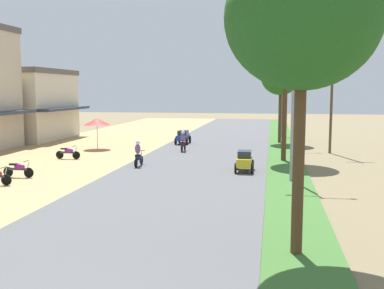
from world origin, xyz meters
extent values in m
cube|color=beige|center=(-20.00, 35.18, 3.20)|extent=(8.72, 9.04, 6.40)
cube|color=#2D3847|center=(-15.04, 35.18, 3.08)|extent=(1.20, 9.04, 0.25)
cube|color=#59514C|center=(-20.00, 35.18, 6.65)|extent=(8.92, 9.24, 0.50)
cylinder|color=black|center=(-8.47, 14.28, 0.34)|extent=(0.56, 0.06, 0.56)
cylinder|color=#A5A8AD|center=(-8.53, 14.28, 0.61)|extent=(0.26, 0.05, 0.68)
cylinder|color=black|center=(-8.59, 14.28, 0.98)|extent=(0.04, 0.54, 0.04)
cylinder|color=black|center=(-8.44, 16.40, 0.34)|extent=(0.56, 0.06, 0.56)
cylinder|color=black|center=(-9.68, 16.40, 0.34)|extent=(0.56, 0.06, 0.56)
cube|color=#333338|center=(-9.06, 16.40, 0.52)|extent=(1.12, 0.12, 0.12)
ellipsoid|color=#8C1E8C|center=(-8.98, 16.40, 0.66)|extent=(0.64, 0.28, 0.32)
cube|color=black|center=(-9.34, 16.40, 0.78)|extent=(0.44, 0.20, 0.10)
cylinder|color=#A5A8AD|center=(-8.50, 16.40, 0.61)|extent=(0.26, 0.05, 0.68)
cylinder|color=black|center=(-8.56, 16.40, 0.98)|extent=(0.04, 0.54, 0.04)
cylinder|color=black|center=(-8.70, 23.25, 0.34)|extent=(0.56, 0.06, 0.56)
cylinder|color=black|center=(-9.94, 23.25, 0.34)|extent=(0.56, 0.06, 0.56)
cube|color=#333338|center=(-9.32, 23.25, 0.52)|extent=(1.12, 0.12, 0.12)
ellipsoid|color=#8C1E8C|center=(-9.24, 23.25, 0.66)|extent=(0.64, 0.28, 0.32)
cube|color=black|center=(-9.60, 23.25, 0.78)|extent=(0.44, 0.20, 0.10)
cylinder|color=#A5A8AD|center=(-8.76, 23.25, 0.61)|extent=(0.26, 0.05, 0.68)
cylinder|color=black|center=(-8.82, 23.25, 0.98)|extent=(0.04, 0.54, 0.04)
cylinder|color=#99999E|center=(-9.37, 28.93, 1.11)|extent=(0.05, 0.05, 2.10)
cone|color=red|center=(-9.37, 28.93, 2.31)|extent=(2.20, 2.20, 0.55)
cylinder|color=#4C351E|center=(5.52, 6.91, 2.91)|extent=(0.34, 0.34, 5.71)
ellipsoid|color=#21541D|center=(5.52, 6.91, 6.90)|extent=(4.41, 4.41, 4.11)
cylinder|color=#4C351E|center=(5.57, 25.26, 3.07)|extent=(0.34, 0.34, 6.02)
ellipsoid|color=#276223|center=(5.57, 25.26, 7.09)|extent=(4.05, 4.05, 3.66)
cylinder|color=#4C351E|center=(5.46, 36.25, 2.63)|extent=(0.28, 0.28, 5.14)
ellipsoid|color=#235C17|center=(5.46, 36.25, 6.15)|extent=(3.64, 3.64, 3.47)
cylinder|color=gray|center=(5.80, 18.04, 3.77)|extent=(0.16, 0.16, 7.43)
cylinder|color=gray|center=(5.10, 18.04, 7.34)|extent=(1.40, 0.08, 0.08)
ellipsoid|color=silver|center=(4.40, 18.04, 7.27)|extent=(0.36, 0.20, 0.14)
cylinder|color=gray|center=(6.50, 18.04, 7.34)|extent=(1.40, 0.08, 0.08)
ellipsoid|color=silver|center=(7.20, 18.04, 7.27)|extent=(0.36, 0.20, 0.14)
cylinder|color=gray|center=(5.80, 33.22, 3.75)|extent=(0.16, 0.16, 7.38)
cylinder|color=gray|center=(5.10, 33.22, 7.29)|extent=(1.40, 0.08, 0.08)
ellipsoid|color=silver|center=(4.40, 33.22, 7.22)|extent=(0.36, 0.20, 0.14)
cylinder|color=gray|center=(6.50, 33.22, 7.29)|extent=(1.40, 0.08, 0.08)
ellipsoid|color=silver|center=(7.20, 33.22, 7.22)|extent=(0.36, 0.20, 0.14)
cylinder|color=gray|center=(5.80, 42.23, 4.05)|extent=(0.16, 0.16, 7.97)
cylinder|color=gray|center=(5.10, 42.23, 7.88)|extent=(1.40, 0.08, 0.08)
ellipsoid|color=silver|center=(4.40, 42.23, 7.81)|extent=(0.36, 0.20, 0.14)
cylinder|color=gray|center=(6.50, 42.23, 7.88)|extent=(1.40, 0.08, 0.08)
ellipsoid|color=silver|center=(7.20, 42.23, 7.81)|extent=(0.36, 0.20, 0.14)
cylinder|color=brown|center=(9.21, 29.97, 4.77)|extent=(0.20, 0.20, 9.54)
cube|color=#473323|center=(9.21, 29.97, 9.04)|extent=(1.80, 0.10, 0.10)
cube|color=gold|center=(3.19, 20.33, 0.66)|extent=(0.84, 1.95, 0.50)
cube|color=#232B38|center=(3.19, 20.38, 1.11)|extent=(0.77, 1.10, 0.40)
cylinder|color=black|center=(3.66, 19.63, 0.38)|extent=(0.10, 0.60, 0.60)
cylinder|color=black|center=(2.72, 19.63, 0.38)|extent=(0.10, 0.60, 0.60)
cylinder|color=black|center=(3.66, 21.03, 0.38)|extent=(0.10, 0.60, 0.60)
cylinder|color=black|center=(2.72, 21.03, 0.38)|extent=(0.10, 0.60, 0.60)
cube|color=navy|center=(-3.10, 33.55, 0.65)|extent=(0.88, 2.25, 0.44)
cube|color=#232B38|center=(-3.10, 33.65, 1.07)|extent=(0.81, 1.30, 0.40)
cylinder|color=black|center=(-3.60, 34.36, 0.40)|extent=(0.11, 0.64, 0.64)
cylinder|color=black|center=(-2.61, 34.36, 0.40)|extent=(0.11, 0.64, 0.64)
cylinder|color=black|center=(-3.60, 32.74, 0.40)|extent=(0.11, 0.64, 0.64)
cylinder|color=black|center=(-2.61, 32.74, 0.40)|extent=(0.11, 0.64, 0.64)
cylinder|color=black|center=(-3.53, 21.72, 0.36)|extent=(0.06, 0.56, 0.56)
cylinder|color=black|center=(-3.53, 20.48, 0.36)|extent=(0.06, 0.56, 0.56)
cube|color=#333338|center=(-3.53, 21.10, 0.54)|extent=(0.12, 1.12, 0.12)
ellipsoid|color=#1E4CA5|center=(-3.53, 21.18, 0.68)|extent=(0.28, 0.64, 0.32)
cube|color=black|center=(-3.53, 20.82, 0.80)|extent=(0.20, 0.44, 0.10)
cylinder|color=#A5A8AD|center=(-3.53, 21.66, 0.63)|extent=(0.05, 0.26, 0.68)
cylinder|color=black|center=(-3.53, 21.60, 1.00)|extent=(0.54, 0.04, 0.04)
ellipsoid|color=#724C8C|center=(-3.53, 20.90, 1.20)|extent=(0.36, 0.28, 0.64)
sphere|color=white|center=(-3.53, 20.94, 1.60)|extent=(0.28, 0.28, 0.28)
cylinder|color=#2D2D38|center=(-3.67, 21.00, 0.56)|extent=(0.12, 0.12, 0.48)
cylinder|color=#2D2D38|center=(-3.39, 21.00, 0.56)|extent=(0.12, 0.12, 0.48)
cylinder|color=black|center=(-2.10, 29.19, 0.36)|extent=(0.06, 0.56, 0.56)
cylinder|color=black|center=(-2.10, 27.95, 0.36)|extent=(0.06, 0.56, 0.56)
cube|color=#333338|center=(-2.10, 28.57, 0.54)|extent=(0.12, 1.12, 0.12)
ellipsoid|color=red|center=(-2.10, 28.65, 0.68)|extent=(0.28, 0.64, 0.32)
cube|color=black|center=(-2.10, 28.29, 0.80)|extent=(0.20, 0.44, 0.10)
cylinder|color=#A5A8AD|center=(-2.10, 29.13, 0.63)|extent=(0.05, 0.26, 0.68)
cylinder|color=black|center=(-2.10, 29.07, 1.00)|extent=(0.54, 0.04, 0.04)
ellipsoid|color=#724C8C|center=(-2.10, 28.37, 1.20)|extent=(0.36, 0.28, 0.64)
sphere|color=white|center=(-2.10, 28.41, 1.60)|extent=(0.28, 0.28, 0.28)
cylinder|color=#2D2D38|center=(-2.24, 28.47, 0.56)|extent=(0.12, 0.12, 0.48)
cylinder|color=#2D2D38|center=(-1.96, 28.47, 0.56)|extent=(0.12, 0.12, 0.48)
camera|label=1|loc=(4.73, -6.57, 4.86)|focal=42.84mm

